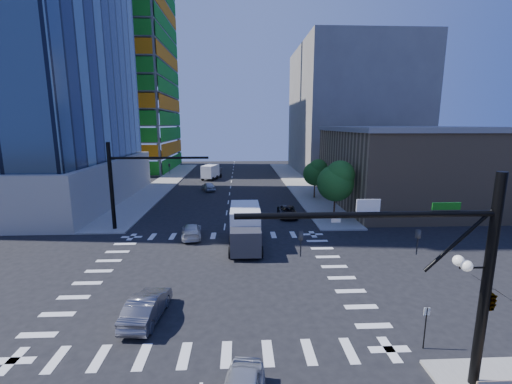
{
  "coord_description": "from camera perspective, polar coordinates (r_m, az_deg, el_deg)",
  "views": [
    {
      "loc": [
        1.75,
        -23.68,
        10.87
      ],
      "look_at": [
        3.22,
        8.0,
        4.61
      ],
      "focal_mm": 24.0,
      "sensor_mm": 36.0,
      "label": 1
    }
  ],
  "objects": [
    {
      "name": "car_nb_far",
      "position": [
        41.12,
        5.28,
        -3.3
      ],
      "size": [
        2.11,
        4.57,
        1.27
      ],
      "primitive_type": "imported",
      "rotation": [
        0.0,
        0.0,
        0.0
      ],
      "color": "black",
      "rests_on": "ground"
    },
    {
      "name": "sidewalk_nw",
      "position": [
        66.14,
        -15.06,
        1.39
      ],
      "size": [
        5.0,
        60.0,
        0.15
      ],
      "primitive_type": "cube",
      "color": "gray",
      "rests_on": "ground"
    },
    {
      "name": "construction_building",
      "position": [
        91.48,
        -22.5,
        19.0
      ],
      "size": [
        25.16,
        34.5,
        70.6
      ],
      "color": "gray",
      "rests_on": "ground"
    },
    {
      "name": "box_truck_near",
      "position": [
        30.78,
        -1.8,
        -6.45
      ],
      "size": [
        2.87,
        6.72,
        3.52
      ],
      "rotation": [
        0.0,
        0.0,
        -0.0
      ],
      "color": "black",
      "rests_on": "ground"
    },
    {
      "name": "no_parking_sign",
      "position": [
        19.64,
        26.43,
        -18.98
      ],
      "size": [
        0.3,
        0.06,
        2.2
      ],
      "color": "black",
      "rests_on": "ground"
    },
    {
      "name": "box_truck_far",
      "position": [
        69.94,
        -7.34,
        3.21
      ],
      "size": [
        3.93,
        6.08,
        2.95
      ],
      "rotation": [
        0.0,
        0.0,
        2.85
      ],
      "color": "black",
      "rests_on": "ground"
    },
    {
      "name": "car_sb_near",
      "position": [
        34.24,
        -10.7,
        -6.38
      ],
      "size": [
        2.33,
        4.72,
        1.32
      ],
      "primitive_type": "imported",
      "rotation": [
        0.0,
        0.0,
        3.25
      ],
      "color": "silver",
      "rests_on": "ground"
    },
    {
      "name": "bg_building_ne",
      "position": [
        82.69,
        15.53,
        12.94
      ],
      "size": [
        24.0,
        30.0,
        28.0
      ],
      "primitive_type": "cube",
      "color": "slate",
      "rests_on": "ground"
    },
    {
      "name": "car_sb_cross",
      "position": [
        21.31,
        -17.75,
        -17.73
      ],
      "size": [
        2.02,
        4.72,
        1.51
      ],
      "primitive_type": "imported",
      "rotation": [
        0.0,
        0.0,
        3.05
      ],
      "color": "#56565B",
      "rests_on": "ground"
    },
    {
      "name": "ground",
      "position": [
        26.11,
        -6.43,
        -13.5
      ],
      "size": [
        160.0,
        160.0,
        0.0
      ],
      "primitive_type": "plane",
      "color": "black",
      "rests_on": "ground"
    },
    {
      "name": "signal_mast_nw",
      "position": [
        37.47,
        -20.9,
        2.18
      ],
      "size": [
        10.2,
        0.4,
        9.0
      ],
      "color": "black",
      "rests_on": "sidewalk_nw"
    },
    {
      "name": "signal_mast_se",
      "position": [
        16.16,
        31.58,
        -11.83
      ],
      "size": [
        10.51,
        2.48,
        9.0
      ],
      "color": "black",
      "rests_on": "sidewalk_se"
    },
    {
      "name": "road_markings",
      "position": [
        26.11,
        -6.43,
        -13.49
      ],
      "size": [
        20.0,
        20.0,
        0.01
      ],
      "primitive_type": "cube",
      "color": "silver",
      "rests_on": "ground"
    },
    {
      "name": "sidewalk_ne",
      "position": [
        65.48,
        6.84,
        1.6
      ],
      "size": [
        5.0,
        60.0,
        0.15
      ],
      "primitive_type": "cube",
      "color": "gray",
      "rests_on": "ground"
    },
    {
      "name": "commercial_building",
      "position": [
        51.56,
        24.24,
        4.0
      ],
      "size": [
        20.5,
        22.5,
        10.6
      ],
      "color": "#8B7351",
      "rests_on": "ground"
    },
    {
      "name": "tree_north",
      "position": [
        51.29,
        9.98,
        3.29
      ],
      "size": [
        3.54,
        3.52,
        5.78
      ],
      "color": "#382316",
      "rests_on": "sidewalk_ne"
    },
    {
      "name": "tree_south",
      "position": [
        39.61,
        13.33,
        1.88
      ],
      "size": [
        4.16,
        4.16,
        6.82
      ],
      "color": "#382316",
      "rests_on": "sidewalk_ne"
    },
    {
      "name": "car_sb_mid",
      "position": [
        57.85,
        -7.93,
        0.95
      ],
      "size": [
        2.91,
        4.53,
        1.43
      ],
      "primitive_type": "imported",
      "rotation": [
        0.0,
        0.0,
        3.45
      ],
      "color": "#B8BDC1",
      "rests_on": "ground"
    }
  ]
}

